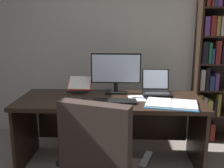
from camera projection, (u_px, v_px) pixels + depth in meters
name	position (u px, v px, depth m)	size (l,w,h in m)	color
wall_back	(126.00, 33.00, 3.38)	(4.79, 0.12, 2.72)	#B2ADA3
desk	(110.00, 114.00, 2.77)	(1.87, 0.72, 0.73)	black
monitor	(116.00, 73.00, 2.82)	(0.54, 0.16, 0.44)	black
laptop	(156.00, 88.00, 2.85)	(0.30, 0.32, 0.25)	black
keyboard	(114.00, 101.00, 2.51)	(0.42, 0.15, 0.02)	black
computer_mouse	(83.00, 100.00, 2.52)	(0.06, 0.10, 0.04)	black
reading_stand_with_book	(80.00, 85.00, 2.93)	(0.26, 0.25, 0.15)	black
open_binder	(171.00, 104.00, 2.43)	(0.53, 0.39, 0.02)	#2D84C6
notepad	(137.00, 99.00, 2.63)	(0.15, 0.21, 0.01)	silver
pen	(139.00, 98.00, 2.63)	(0.01, 0.01, 0.14)	navy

